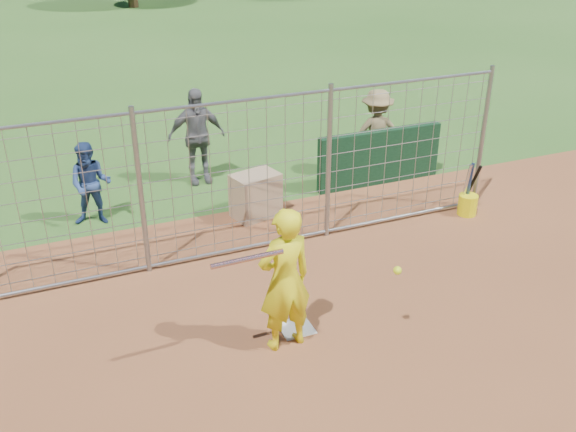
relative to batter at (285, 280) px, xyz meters
name	(u,v)px	position (x,y,z in m)	size (l,w,h in m)	color
ground	(290,320)	(0.26, 0.45, -0.96)	(100.00, 100.00, 0.00)	#2D591E
home_plate	(296,328)	(0.26, 0.25, -0.95)	(0.43, 0.43, 0.02)	silver
dugout_wall	(379,157)	(3.66, 4.05, -0.41)	(2.60, 0.20, 1.10)	#11381E
batter	(285,280)	(0.00, 0.00, 0.00)	(0.70, 0.46, 1.93)	yellow
bystander_a	(91,184)	(-1.77, 4.41, -0.22)	(0.72, 0.56, 1.48)	navy
bystander_b	(196,136)	(0.38, 5.48, -0.01)	(1.12, 0.47, 1.91)	#5B5C60
bystander_c	(376,133)	(3.80, 4.48, -0.08)	(1.14, 0.66, 1.77)	olive
equipment_bin	(256,195)	(0.91, 3.60, -0.56)	(0.80, 0.55, 0.80)	tan
equipment_in_play	(286,262)	(-0.10, -0.29, 0.44)	(2.32, 0.33, 0.53)	silver
bucket_with_bats	(468,202)	(4.43, 2.21, -0.72)	(0.34, 0.39, 0.98)	yellow
backstop_fence	(240,180)	(0.26, 2.45, 0.30)	(9.08, 0.08, 2.60)	gray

